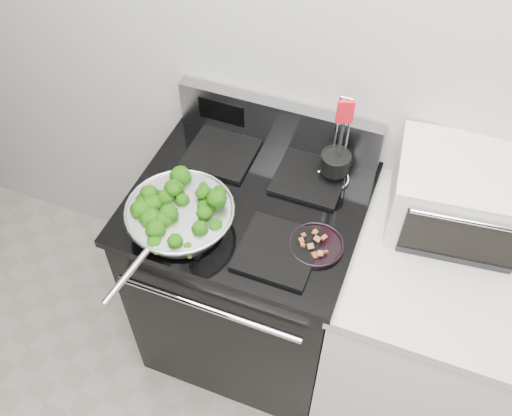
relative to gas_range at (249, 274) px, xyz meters
The scene contains 8 objects.
back_wall 0.97m from the gas_range, 48.22° to the left, with size 4.00×0.02×2.70m, color #BCB9B2.
gas_range is the anchor object (origin of this frame).
counter 0.69m from the gas_range, ahead, with size 0.62×0.68×0.92m.
skillet 0.57m from the gas_range, 129.19° to the right, with size 0.36×0.56×0.08m.
broccoli_pile 0.59m from the gas_range, 129.49° to the right, with size 0.28×0.28×0.10m, color black, non-canonical shape.
bacon_plate 0.56m from the gas_range, 21.66° to the right, with size 0.18×0.18×0.04m.
utensil_holder 0.61m from the gas_range, 37.65° to the left, with size 0.12×0.12×0.36m.
toaster_oven 0.89m from the gas_range, 14.58° to the left, with size 0.48×0.39×0.26m.
Camera 1 is at (0.19, 0.23, 2.42)m, focal length 40.00 mm.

